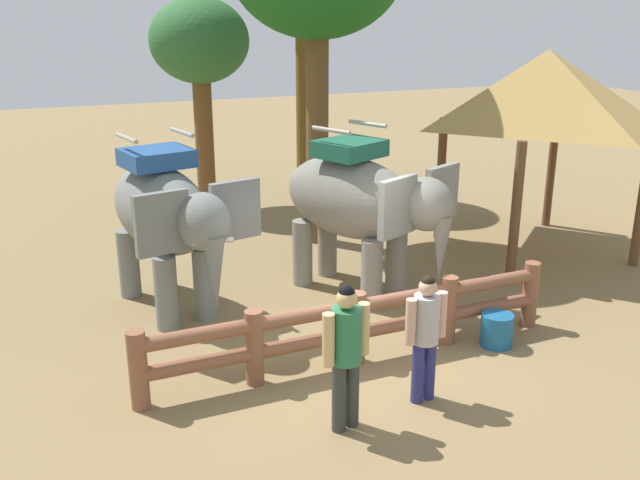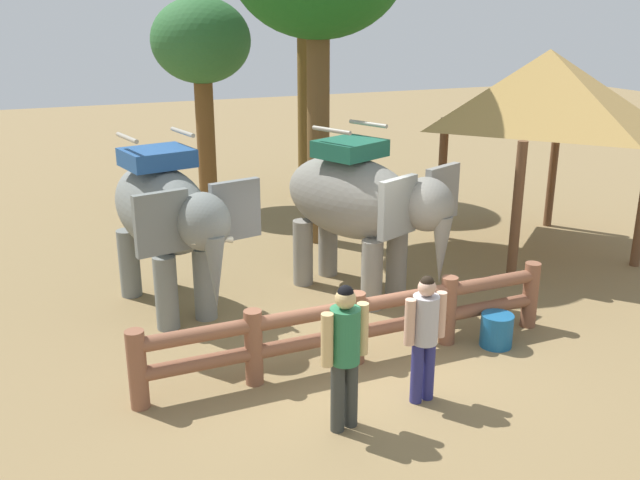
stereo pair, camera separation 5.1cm
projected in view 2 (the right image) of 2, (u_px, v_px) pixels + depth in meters
The scene contains 9 objects.
ground_plane at pixel (359, 365), 9.83m from camera, with size 60.00×60.00×0.00m, color olive.
log_fence at pixel (357, 323), 9.75m from camera, with size 6.25×0.37×1.05m.
elephant_near_left at pixel (167, 215), 11.10m from camera, with size 2.15×3.49×2.92m.
elephant_center at pixel (359, 203), 11.79m from camera, with size 2.60×3.47×2.93m.
tourist_woman_in_black at pixel (345, 348), 8.05m from camera, with size 0.63×0.42×1.83m.
tourist_man_in_blue at pixel (425, 330), 8.66m from camera, with size 0.60×0.36×1.70m.
thatched_shelter at pixel (547, 89), 13.44m from camera, with size 3.98×3.98×4.02m.
tree_far_left at pixel (201, 46), 16.60m from camera, with size 2.36×2.36×5.03m.
feed_bucket at pixel (497, 330), 10.34m from camera, with size 0.48×0.48×0.50m.
Camera 2 is at (-3.81, -7.93, 4.77)m, focal length 39.41 mm.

